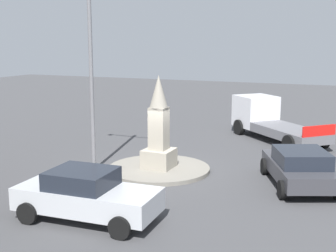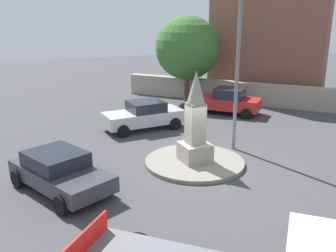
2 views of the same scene
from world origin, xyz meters
name	(u,v)px [view 1 (image 1 of 2)]	position (x,y,z in m)	size (l,w,h in m)	color
ground_plane	(159,171)	(0.00, 0.00, 0.00)	(80.00, 80.00, 0.00)	#424244
traffic_island	(159,169)	(0.00, 0.00, 0.08)	(4.12, 4.12, 0.16)	gray
monument	(159,130)	(0.00, 0.00, 1.67)	(1.15, 1.15, 3.72)	#9E9687
streetlamp	(90,40)	(2.50, 0.89, 5.21)	(3.15, 0.28, 8.76)	slate
car_silver_parked_left	(86,195)	(-0.16, 5.48, 0.77)	(4.30, 2.12, 1.51)	#B7BABF
car_dark_grey_near_island	(299,167)	(-5.46, -0.20, 0.73)	(3.30, 4.48, 1.39)	#38383D
truck_white_far_side	(268,119)	(-2.77, -8.12, 1.01)	(5.84, 5.77, 2.15)	silver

